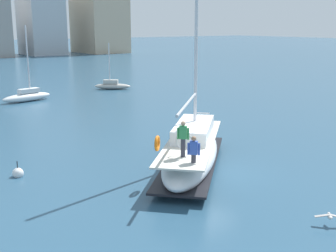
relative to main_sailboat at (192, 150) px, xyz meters
name	(u,v)px	position (x,y,z in m)	size (l,w,h in m)	color
ground_plane	(207,172)	(0.18, -0.97, -0.91)	(400.00, 400.00, 0.00)	#284C66
main_sailboat	(192,150)	(0.00, 0.00, 0.00)	(8.61, 8.35, 13.49)	silver
moored_sloop_near	(27,96)	(-0.23, 24.23, -0.38)	(5.00, 2.11, 6.98)	silver
moored_cutter_left	(112,85)	(10.05, 26.51, -0.47)	(3.72, 3.25, 5.08)	#B7B2A8
seagull	(330,216)	(-0.06, -7.91, -0.56)	(0.85, 0.83, 0.17)	silver
mooring_buoy	(18,173)	(-7.46, 3.83, -0.75)	(0.53, 0.53, 0.86)	silver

